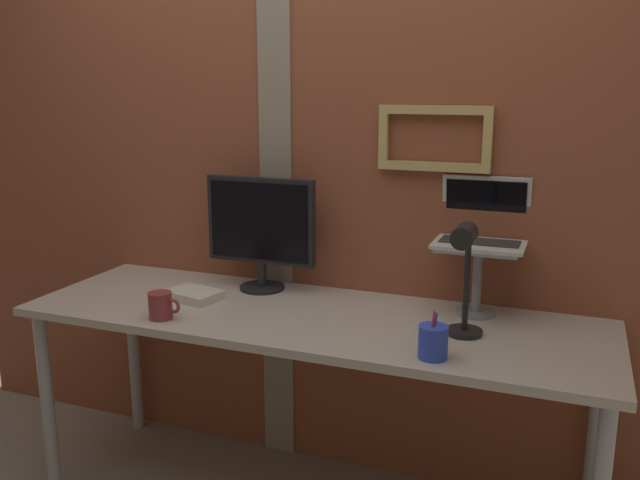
% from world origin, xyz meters
% --- Properties ---
extents(brick_wall_back, '(3.50, 0.16, 2.35)m').
position_xyz_m(brick_wall_back, '(0.00, 0.49, 1.17)').
color(brick_wall_back, brown).
rests_on(brick_wall_back, ground_plane).
extents(desk, '(2.09, 0.66, 0.77)m').
position_xyz_m(desk, '(0.14, 0.09, 0.70)').
color(desk, beige).
rests_on(desk, ground_plane).
extents(monitor, '(0.45, 0.18, 0.45)m').
position_xyz_m(monitor, '(-0.15, 0.31, 1.03)').
color(monitor, black).
rests_on(monitor, desk).
extents(laptop_stand, '(0.28, 0.22, 0.25)m').
position_xyz_m(laptop_stand, '(0.69, 0.31, 0.94)').
color(laptop_stand, gray).
rests_on(laptop_stand, desk).
extents(laptop, '(0.31, 0.25, 0.23)m').
position_xyz_m(laptop, '(0.69, 0.37, 1.09)').
color(laptop, silver).
rests_on(laptop, laptop_stand).
extents(desk_lamp, '(0.12, 0.20, 0.39)m').
position_xyz_m(desk_lamp, '(0.69, 0.04, 1.01)').
color(desk_lamp, black).
rests_on(desk_lamp, desk).
extents(pen_cup, '(0.09, 0.09, 0.15)m').
position_xyz_m(pen_cup, '(0.63, -0.14, 0.82)').
color(pen_cup, blue).
rests_on(pen_cup, desk).
extents(coffee_mug, '(0.12, 0.08, 0.09)m').
position_xyz_m(coffee_mug, '(-0.33, -0.14, 0.82)').
color(coffee_mug, maroon).
rests_on(coffee_mug, desk).
extents(paper_clutter_stack, '(0.23, 0.18, 0.03)m').
position_xyz_m(paper_clutter_stack, '(-0.34, 0.09, 0.79)').
color(paper_clutter_stack, silver).
rests_on(paper_clutter_stack, desk).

